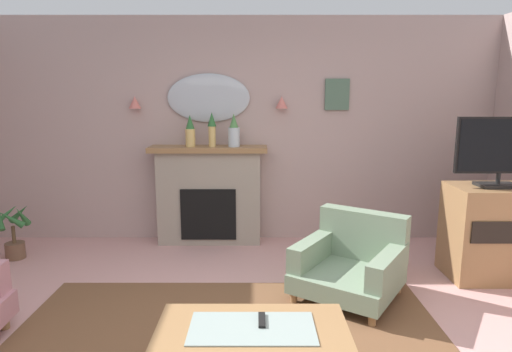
% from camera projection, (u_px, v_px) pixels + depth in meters
% --- Properties ---
extents(wall_back, '(7.02, 0.10, 2.64)m').
position_uv_depth(wall_back, '(241.00, 131.00, 5.19)').
color(wall_back, '#B29993').
rests_on(wall_back, ground).
extents(fireplace, '(1.36, 0.36, 1.16)m').
position_uv_depth(fireplace, '(211.00, 196.00, 5.11)').
color(fireplace, gray).
rests_on(fireplace, ground).
extents(mantel_vase_left, '(0.11, 0.11, 0.36)m').
position_uv_depth(mantel_vase_left, '(192.00, 132.00, 4.95)').
color(mantel_vase_left, tan).
rests_on(mantel_vase_left, fireplace).
extents(mantel_vase_right, '(0.10, 0.10, 0.39)m').
position_uv_depth(mantel_vase_right, '(214.00, 128.00, 4.94)').
color(mantel_vase_right, tan).
rests_on(mantel_vase_right, fireplace).
extents(mantel_vase_centre, '(0.13, 0.13, 0.38)m').
position_uv_depth(mantel_vase_centre, '(236.00, 132.00, 4.95)').
color(mantel_vase_centre, silver).
rests_on(mantel_vase_centre, fireplace).
extents(wall_mirror, '(0.96, 0.06, 0.56)m').
position_uv_depth(wall_mirror, '(211.00, 98.00, 5.04)').
color(wall_mirror, '#B2BCC6').
extents(wall_sconce_left, '(0.14, 0.14, 0.14)m').
position_uv_depth(wall_sconce_left, '(137.00, 102.00, 5.01)').
color(wall_sconce_left, '#D17066').
extents(wall_sconce_right, '(0.14, 0.14, 0.14)m').
position_uv_depth(wall_sconce_right, '(284.00, 102.00, 5.00)').
color(wall_sconce_right, '#D17066').
extents(framed_picture, '(0.28, 0.03, 0.36)m').
position_uv_depth(framed_picture, '(339.00, 94.00, 5.04)').
color(framed_picture, '#4C6B56').
extents(coffee_table, '(1.10, 0.60, 0.45)m').
position_uv_depth(coffee_table, '(254.00, 338.00, 2.46)').
color(coffee_table, olive).
rests_on(coffee_table, ground).
extents(tv_remote, '(0.04, 0.16, 0.02)m').
position_uv_depth(tv_remote, '(264.00, 321.00, 2.52)').
color(tv_remote, black).
rests_on(tv_remote, coffee_table).
extents(armchair_by_coffee_table, '(1.12, 1.13, 0.71)m').
position_uv_depth(armchair_by_coffee_table, '(354.00, 262.00, 3.79)').
color(armchair_by_coffee_table, gray).
rests_on(armchair_by_coffee_table, ground).
extents(tv_cabinet, '(0.80, 0.57, 0.90)m').
position_uv_depth(tv_cabinet, '(494.00, 233.00, 4.13)').
color(tv_cabinet, olive).
rests_on(tv_cabinet, ground).
extents(tv_flatscreen, '(0.84, 0.24, 0.65)m').
position_uv_depth(tv_flatscreen, '(504.00, 150.00, 3.97)').
color(tv_flatscreen, black).
rests_on(tv_flatscreen, tv_cabinet).
extents(potted_plant_small_fern, '(0.39, 0.39, 0.61)m').
position_uv_depth(potted_plant_small_fern, '(16.00, 232.00, 4.66)').
color(potted_plant_small_fern, brown).
rests_on(potted_plant_small_fern, ground).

